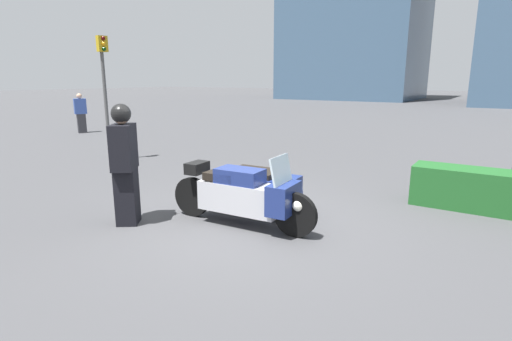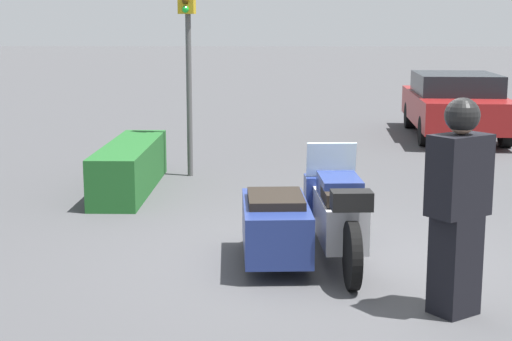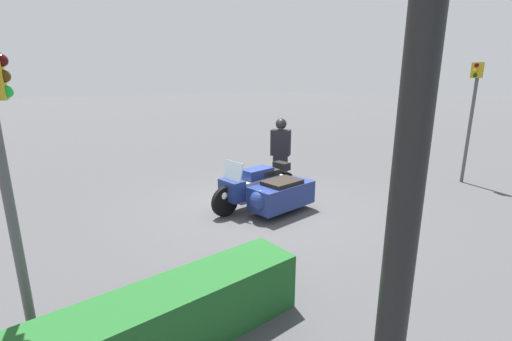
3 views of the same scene
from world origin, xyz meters
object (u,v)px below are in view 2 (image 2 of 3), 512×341
(officer_rider, at_px, (458,202))
(hedge_bush_curbside, at_px, (130,167))
(traffic_light_near, at_px, (188,52))
(police_motorcycle, at_px, (303,217))
(parked_car_background, at_px, (455,103))

(officer_rider, relative_size, hedge_bush_curbside, 0.62)
(traffic_light_near, bearing_deg, officer_rider, 36.35)
(police_motorcycle, bearing_deg, parked_car_background, -24.88)
(hedge_bush_curbside, relative_size, parked_car_background, 0.65)
(officer_rider, height_order, hedge_bush_curbside, officer_rider)
(hedge_bush_curbside, bearing_deg, traffic_light_near, -34.62)
(parked_car_background, bearing_deg, police_motorcycle, 161.94)
(officer_rider, height_order, parked_car_background, officer_rider)
(traffic_light_near, bearing_deg, hedge_bush_curbside, -23.79)
(hedge_bush_curbside, bearing_deg, parked_car_background, -46.58)
(traffic_light_near, bearing_deg, police_motorcycle, 31.04)
(traffic_light_near, relative_size, parked_car_background, 0.65)
(police_motorcycle, relative_size, officer_rider, 1.34)
(officer_rider, distance_m, parked_car_background, 11.07)
(hedge_bush_curbside, height_order, parked_car_background, parked_car_background)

